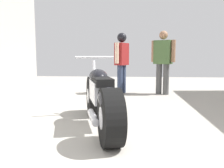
% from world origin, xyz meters
% --- Properties ---
extents(ground_plane, '(15.58, 15.58, 0.00)m').
position_xyz_m(ground_plane, '(0.00, 3.02, 0.00)').
color(ground_plane, '#A8A399').
extents(motorcycle_maroon_cruiser, '(0.89, 2.11, 1.00)m').
position_xyz_m(motorcycle_maroon_cruiser, '(-0.60, 2.34, 0.42)').
color(motorcycle_maroon_cruiser, black).
rests_on(motorcycle_maroon_cruiser, ground_plane).
extents(mechanic_in_blue, '(0.62, 0.44, 1.66)m').
position_xyz_m(mechanic_in_blue, '(0.62, 5.41, 0.94)').
color(mechanic_in_blue, '#4C4C4C').
rests_on(mechanic_in_blue, ground_plane).
extents(mechanic_with_helmet, '(0.39, 0.62, 1.63)m').
position_xyz_m(mechanic_with_helmet, '(-0.47, 5.51, 0.97)').
color(mechanic_with_helmet, '#2D3851').
rests_on(mechanic_with_helmet, ground_plane).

